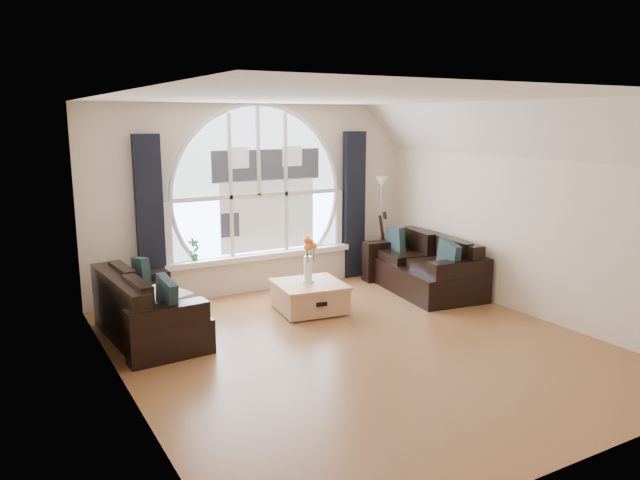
{
  "coord_description": "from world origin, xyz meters",
  "views": [
    {
      "loc": [
        -3.56,
        -5.36,
        2.49
      ],
      "look_at": [
        0.0,
        0.9,
        1.05
      ],
      "focal_mm": 34.15,
      "sensor_mm": 36.0,
      "label": 1
    }
  ],
  "objects": [
    {
      "name": "ground",
      "position": [
        0.0,
        0.0,
        0.0
      ],
      "size": [
        5.0,
        5.5,
        0.01
      ],
      "primitive_type": "cube",
      "color": "brown",
      "rests_on": "ground"
    },
    {
      "name": "ceiling",
      "position": [
        0.0,
        0.0,
        2.7
      ],
      "size": [
        5.0,
        5.5,
        0.01
      ],
      "primitive_type": "cube",
      "color": "silver",
      "rests_on": "ground"
    },
    {
      "name": "wall_back",
      "position": [
        0.0,
        2.75,
        1.35
      ],
      "size": [
        5.0,
        0.01,
        2.7
      ],
      "primitive_type": "cube",
      "color": "beige",
      "rests_on": "ground"
    },
    {
      "name": "wall_front",
      "position": [
        0.0,
        -2.75,
        1.35
      ],
      "size": [
        5.0,
        0.01,
        2.7
      ],
      "primitive_type": "cube",
      "color": "beige",
      "rests_on": "ground"
    },
    {
      "name": "wall_left",
      "position": [
        -2.5,
        0.0,
        1.35
      ],
      "size": [
        0.01,
        5.5,
        2.7
      ],
      "primitive_type": "cube",
      "color": "beige",
      "rests_on": "ground"
    },
    {
      "name": "wall_right",
      "position": [
        2.5,
        0.0,
        1.35
      ],
      "size": [
        0.01,
        5.5,
        2.7
      ],
      "primitive_type": "cube",
      "color": "beige",
      "rests_on": "ground"
    },
    {
      "name": "attic_slope",
      "position": [
        2.2,
        0.0,
        2.35
      ],
      "size": [
        0.92,
        5.5,
        0.72
      ],
      "primitive_type": "cube",
      "color": "silver",
      "rests_on": "ground"
    },
    {
      "name": "arched_window",
      "position": [
        0.0,
        2.72,
        1.62
      ],
      "size": [
        2.6,
        0.06,
        2.15
      ],
      "primitive_type": "cube",
      "color": "silver",
      "rests_on": "wall_back"
    },
    {
      "name": "window_sill",
      "position": [
        0.0,
        2.65,
        0.51
      ],
      "size": [
        2.9,
        0.22,
        0.08
      ],
      "primitive_type": "cube",
      "color": "white",
      "rests_on": "wall_back"
    },
    {
      "name": "window_frame",
      "position": [
        0.0,
        2.69,
        1.62
      ],
      "size": [
        2.76,
        0.08,
        2.15
      ],
      "primitive_type": "cube",
      "color": "white",
      "rests_on": "wall_back"
    },
    {
      "name": "neighbor_house",
      "position": [
        0.15,
        2.71,
        1.5
      ],
      "size": [
        1.7,
        0.02,
        1.5
      ],
      "primitive_type": "cube",
      "color": "silver",
      "rests_on": "wall_back"
    },
    {
      "name": "curtain_left",
      "position": [
        -1.6,
        2.63,
        1.15
      ],
      "size": [
        0.35,
        0.12,
        2.3
      ],
      "primitive_type": "cube",
      "color": "black",
      "rests_on": "ground"
    },
    {
      "name": "curtain_right",
      "position": [
        1.6,
        2.63,
        1.15
      ],
      "size": [
        0.35,
        0.12,
        2.3
      ],
      "primitive_type": "cube",
      "color": "black",
      "rests_on": "ground"
    },
    {
      "name": "sofa_left",
      "position": [
        -1.95,
        1.41,
        0.4
      ],
      "size": [
        0.97,
        1.77,
        0.76
      ],
      "primitive_type": "cube",
      "rotation": [
        0.0,
        0.0,
        0.07
      ],
      "color": "black",
      "rests_on": "ground"
    },
    {
      "name": "sofa_right",
      "position": [
        2.01,
        1.39,
        0.4
      ],
      "size": [
        1.14,
        1.91,
        0.8
      ],
      "primitive_type": "cube",
      "rotation": [
        0.0,
        0.0,
        -0.14
      ],
      "color": "black",
      "rests_on": "ground"
    },
    {
      "name": "coffee_chest",
      "position": [
        0.12,
        1.39,
        0.21
      ],
      "size": [
        0.96,
        0.96,
        0.42
      ],
      "primitive_type": "cube",
      "rotation": [
        0.0,
        0.0,
        -0.13
      ],
      "color": "tan",
      "rests_on": "ground"
    },
    {
      "name": "throw_blanket",
      "position": [
        -1.85,
        1.32,
        0.5
      ],
      "size": [
        0.73,
        0.73,
        0.1
      ],
      "primitive_type": "cube",
      "rotation": [
        0.0,
        0.0,
        0.44
      ],
      "color": "silver",
      "rests_on": "sofa_left"
    },
    {
      "name": "vase_flowers",
      "position": [
        0.12,
        1.43,
        0.77
      ],
      "size": [
        0.24,
        0.24,
        0.7
      ],
      "primitive_type": "cube",
      "color": "white",
      "rests_on": "coffee_chest"
    },
    {
      "name": "floor_lamp",
      "position": [
        1.99,
        2.44,
        0.8
      ],
      "size": [
        0.24,
        0.24,
        1.6
      ],
      "primitive_type": "cube",
      "color": "#B2B2B2",
      "rests_on": "ground"
    },
    {
      "name": "guitar",
      "position": [
        1.98,
        2.44,
        0.53
      ],
      "size": [
        0.39,
        0.29,
        1.06
      ],
      "primitive_type": "cube",
      "rotation": [
        0.0,
        0.0,
        0.15
      ],
      "color": "brown",
      "rests_on": "ground"
    },
    {
      "name": "potted_plant",
      "position": [
        -1.01,
        2.65,
        0.71
      ],
      "size": [
        0.19,
        0.15,
        0.32
      ],
      "primitive_type": "imported",
      "rotation": [
        0.0,
        0.0,
        0.23
      ],
      "color": "#1E6023",
      "rests_on": "window_sill"
    }
  ]
}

